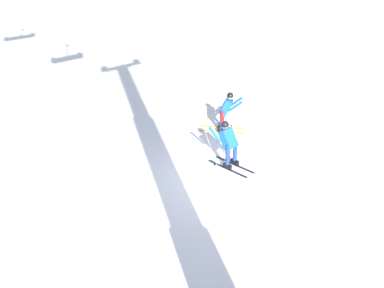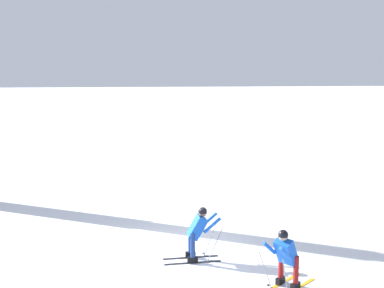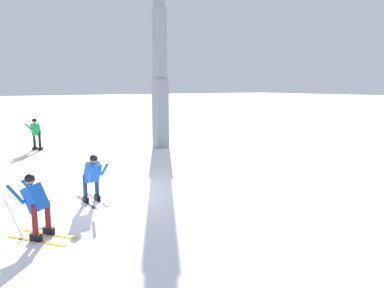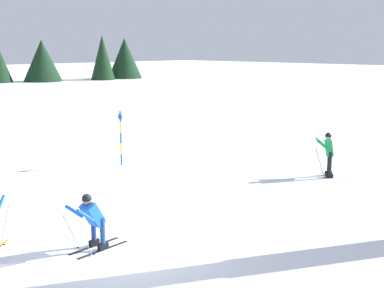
% 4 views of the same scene
% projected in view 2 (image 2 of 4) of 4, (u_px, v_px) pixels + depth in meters
% --- Properties ---
extents(ground_plane, '(260.00, 260.00, 0.00)m').
position_uv_depth(ground_plane, '(173.00, 253.00, 13.36)').
color(ground_plane, white).
extents(skier_carving_main, '(1.61, 0.72, 1.63)m').
position_uv_depth(skier_carving_main, '(198.00, 230.00, 12.73)').
color(skier_carving_main, black).
rests_on(skier_carving_main, ground_plane).
extents(skier_distant_uphill, '(1.61, 1.43, 1.63)m').
position_uv_depth(skier_distant_uphill, '(285.00, 255.00, 11.03)').
color(skier_distant_uphill, yellow).
rests_on(skier_distant_uphill, ground_plane).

